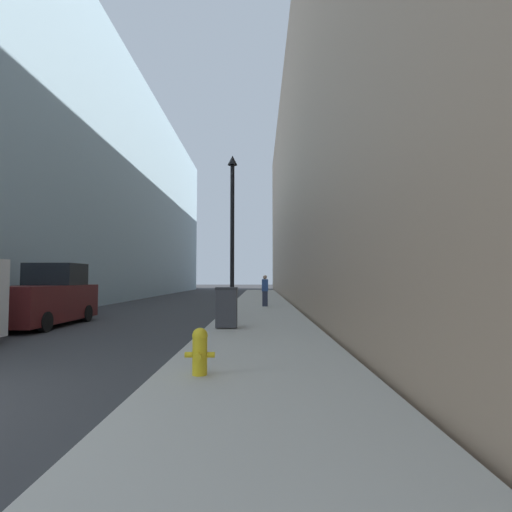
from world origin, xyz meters
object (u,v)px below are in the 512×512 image
at_px(lamppost, 232,227).
at_px(fire_hydrant, 200,350).
at_px(trash_bin, 227,307).
at_px(pickup_truck, 45,299).
at_px(pedestrian_on_sidewalk, 265,291).

bearing_deg(lamppost, fire_hydrant, -88.90).
bearing_deg(lamppost, trash_bin, -88.36).
relative_size(trash_bin, pickup_truck, 0.26).
height_order(fire_hydrant, trash_bin, trash_bin).
distance_m(trash_bin, lamppost, 5.13).
height_order(fire_hydrant, pedestrian_on_sidewalk, pedestrian_on_sidewalk).
bearing_deg(fire_hydrant, pedestrian_on_sidewalk, 85.43).
distance_m(trash_bin, pedestrian_on_sidewalk, 9.53).
bearing_deg(pedestrian_on_sidewalk, pickup_truck, -135.53).
relative_size(fire_hydrant, pedestrian_on_sidewalk, 0.44).
bearing_deg(pickup_truck, lamppost, 20.71).
bearing_deg(trash_bin, fire_hydrant, -89.27).
relative_size(fire_hydrant, pickup_truck, 0.15).
xyz_separation_m(fire_hydrant, pickup_truck, (-6.67, 7.70, 0.41)).
relative_size(pickup_truck, pedestrian_on_sidewalk, 2.85).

